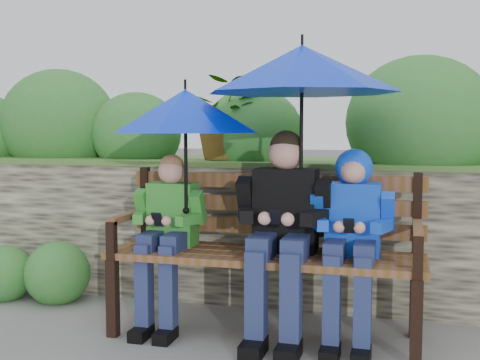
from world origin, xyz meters
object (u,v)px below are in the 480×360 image
(boy_left, at_px, (167,229))
(umbrella_left, at_px, (185,111))
(boy_middle, at_px, (282,224))
(boy_right, at_px, (352,227))
(umbrella_right, at_px, (302,69))
(park_bench, at_px, (267,242))

(boy_left, relative_size, umbrella_left, 1.20)
(boy_middle, xyz_separation_m, boy_right, (0.40, 0.02, -0.00))
(boy_middle, xyz_separation_m, umbrella_right, (0.10, 0.04, 0.91))
(park_bench, xyz_separation_m, umbrella_right, (0.22, -0.06, 1.04))
(boy_left, bearing_deg, park_bench, 7.71)
(umbrella_left, bearing_deg, boy_middle, -2.13)
(park_bench, height_order, umbrella_right, umbrella_right)
(umbrella_right, bearing_deg, park_bench, 164.62)
(boy_middle, height_order, umbrella_right, umbrella_right)
(park_bench, relative_size, umbrella_right, 1.67)
(park_bench, bearing_deg, umbrella_right, -15.38)
(boy_right, distance_m, umbrella_right, 0.96)
(boy_middle, height_order, umbrella_left, umbrella_left)
(boy_right, bearing_deg, boy_middle, -176.65)
(boy_left, bearing_deg, boy_right, 0.39)
(boy_middle, bearing_deg, park_bench, 139.11)
(boy_left, relative_size, boy_middle, 0.88)
(park_bench, distance_m, boy_middle, 0.20)
(boy_left, bearing_deg, umbrella_left, 3.24)
(umbrella_left, relative_size, umbrella_right, 0.80)
(park_bench, xyz_separation_m, boy_right, (0.52, -0.08, 0.13))
(boy_middle, relative_size, umbrella_right, 1.10)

